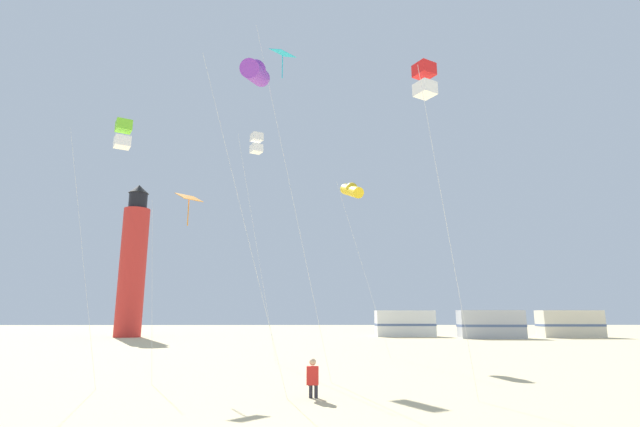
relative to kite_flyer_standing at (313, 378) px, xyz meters
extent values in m
cube|color=red|center=(-0.01, -0.08, 0.07)|extent=(0.36, 0.25, 0.52)
sphere|color=#D8A87F|center=(-0.01, -0.08, 0.45)|extent=(0.20, 0.20, 0.20)
cylinder|color=#2D2D38|center=(0.09, 0.09, -0.17)|extent=(0.16, 0.37, 0.13)
cylinder|color=#2D2D38|center=(0.10, 0.25, -0.40)|extent=(0.11, 0.11, 0.42)
cylinder|color=#2D2D38|center=(-0.07, 0.10, -0.17)|extent=(0.16, 0.37, 0.13)
cylinder|color=#2D2D38|center=(-0.06, 0.26, -0.40)|extent=(0.11, 0.11, 0.42)
cylinder|color=silver|center=(-8.35, 2.50, 4.19)|extent=(2.46, 1.18, 9.61)
cube|color=#72D12D|center=(-7.76, 3.72, 9.35)|extent=(0.82, 0.82, 0.44)
cube|color=white|center=(-7.76, 3.72, 8.65)|extent=(0.82, 0.82, 0.44)
cylinder|color=silver|center=(-2.95, 9.92, 5.38)|extent=(2.26, 0.58, 11.98)
cube|color=white|center=(-3.24, 11.04, 11.72)|extent=(0.82, 0.82, 0.44)
cube|color=white|center=(-3.24, 11.04, 11.02)|extent=(0.82, 0.82, 0.44)
cylinder|color=silver|center=(2.91, 12.80, 4.41)|extent=(3.04, 0.94, 10.06)
cylinder|color=yellow|center=(2.44, 14.31, 9.44)|extent=(1.40, 2.59, 1.48)
sphere|color=yellow|center=(2.44, 14.31, 9.59)|extent=(0.76, 0.76, 0.76)
cylinder|color=silver|center=(-6.26, 4.09, 2.99)|extent=(1.24, 2.16, 7.21)
cube|color=orange|center=(-5.19, 4.70, 6.59)|extent=(1.22, 1.22, 0.40)
cylinder|color=orange|center=(-5.19, 4.70, 5.94)|extent=(0.04, 0.04, 1.10)
cylinder|color=silver|center=(-2.30, 0.22, 5.04)|extent=(3.11, 0.24, 11.30)
cylinder|color=purple|center=(-2.18, 1.77, 10.68)|extent=(0.88, 2.54, 1.48)
sphere|color=purple|center=(-2.18, 1.77, 10.83)|extent=(0.76, 0.76, 0.76)
cylinder|color=silver|center=(4.01, -0.65, 4.48)|extent=(1.43, 0.54, 10.18)
cube|color=red|center=(3.75, 0.06, 9.91)|extent=(0.82, 0.82, 0.44)
cube|color=white|center=(3.75, 0.06, 9.21)|extent=(0.82, 0.82, 0.44)
cylinder|color=silver|center=(-0.81, 2.87, 6.23)|extent=(2.98, 1.14, 13.69)
cube|color=#1EB2D1|center=(-1.37, 4.35, 13.07)|extent=(1.22, 1.22, 0.40)
cylinder|color=#1EB2D1|center=(-1.37, 4.35, 12.42)|extent=(0.04, 0.04, 1.10)
cylinder|color=red|center=(-19.79, 37.72, 6.39)|extent=(2.80, 2.80, 14.00)
cylinder|color=black|center=(-19.79, 37.72, 14.29)|extent=(2.00, 2.00, 1.80)
cone|color=black|center=(-19.79, 37.72, 15.69)|extent=(2.20, 2.20, 1.00)
cube|color=white|center=(10.20, 38.82, 0.79)|extent=(6.42, 2.34, 2.80)
cube|color=#4C608C|center=(10.20, 38.82, 0.65)|extent=(6.46, 2.38, 0.24)
cube|color=#B7BABF|center=(18.19, 34.64, 0.79)|extent=(6.51, 2.64, 2.80)
cube|color=#4C608C|center=(18.19, 34.64, 0.65)|extent=(6.56, 2.68, 0.24)
cube|color=beige|center=(27.31, 36.46, 0.79)|extent=(6.43, 2.38, 2.80)
cube|color=#4C608C|center=(27.31, 36.46, 0.65)|extent=(6.47, 2.42, 0.24)
camera|label=1|loc=(-0.02, -14.54, 1.83)|focal=26.54mm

